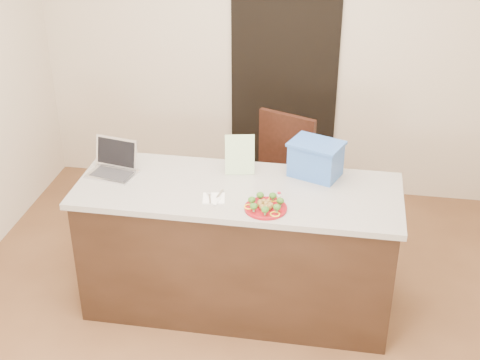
% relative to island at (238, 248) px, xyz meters
% --- Properties ---
extents(ground, '(4.00, 4.00, 0.00)m').
position_rel_island_xyz_m(ground, '(0.00, -0.25, -0.46)').
color(ground, brown).
rests_on(ground, ground).
extents(room_shell, '(4.00, 4.00, 4.00)m').
position_rel_island_xyz_m(room_shell, '(0.00, -0.25, 1.16)').
color(room_shell, white).
rests_on(room_shell, ground).
extents(doorway, '(0.90, 0.02, 2.00)m').
position_rel_island_xyz_m(doorway, '(0.10, 1.73, 0.54)').
color(doorway, black).
rests_on(doorway, ground).
extents(island, '(2.06, 0.76, 0.92)m').
position_rel_island_xyz_m(island, '(0.00, 0.00, 0.00)').
color(island, black).
rests_on(island, ground).
extents(plate, '(0.26, 0.26, 0.02)m').
position_rel_island_xyz_m(plate, '(0.21, -0.23, 0.47)').
color(plate, maroon).
rests_on(plate, island).
extents(meatballs, '(0.10, 0.10, 0.04)m').
position_rel_island_xyz_m(meatballs, '(0.21, -0.23, 0.49)').
color(meatballs, olive).
rests_on(meatballs, plate).
extents(broccoli, '(0.22, 0.21, 0.04)m').
position_rel_island_xyz_m(broccoli, '(0.21, -0.23, 0.51)').
color(broccoli, '#224C14').
rests_on(broccoli, plate).
extents(pepper_rings, '(0.22, 0.23, 0.01)m').
position_rel_island_xyz_m(pepper_rings, '(0.21, -0.23, 0.48)').
color(pepper_rings, '#F1AE19').
rests_on(pepper_rings, plate).
extents(napkin, '(0.15, 0.15, 0.01)m').
position_rel_island_xyz_m(napkin, '(-0.12, -0.15, 0.46)').
color(napkin, white).
rests_on(napkin, island).
extents(fork, '(0.04, 0.13, 0.00)m').
position_rel_island_xyz_m(fork, '(-0.14, -0.15, 0.47)').
color(fork, silver).
rests_on(fork, napkin).
extents(knife, '(0.03, 0.20, 0.01)m').
position_rel_island_xyz_m(knife, '(-0.09, -0.17, 0.47)').
color(knife, silver).
rests_on(knife, napkin).
extents(yogurt_bottle, '(0.03, 0.03, 0.06)m').
position_rel_island_xyz_m(yogurt_bottle, '(0.28, -0.12, 0.48)').
color(yogurt_bottle, beige).
rests_on(yogurt_bottle, island).
extents(laptop, '(0.34, 0.29, 0.21)m').
position_rel_island_xyz_m(laptop, '(-0.84, 0.09, 0.52)').
color(laptop, silver).
rests_on(laptop, island).
extents(leaflet, '(0.20, 0.08, 0.27)m').
position_rel_island_xyz_m(leaflet, '(-0.02, 0.20, 0.59)').
color(leaflet, white).
rests_on(leaflet, island).
extents(blue_box, '(0.39, 0.34, 0.24)m').
position_rel_island_xyz_m(blue_box, '(0.47, 0.26, 0.58)').
color(blue_box, '#305DB0').
rests_on(blue_box, island).
extents(chair, '(0.60, 0.61, 1.04)m').
position_rel_island_xyz_m(chair, '(0.21, 0.84, 0.13)').
color(chair, '#32170F').
rests_on(chair, ground).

